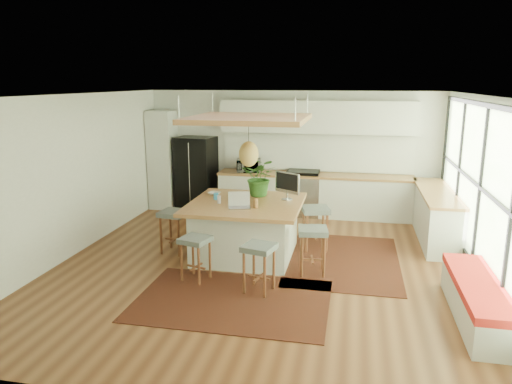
% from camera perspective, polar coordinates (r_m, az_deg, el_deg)
% --- Properties ---
extents(floor, '(7.00, 7.00, 0.00)m').
position_cam_1_polar(floor, '(7.83, 0.70, -8.75)').
color(floor, '#522A17').
rests_on(floor, ground).
extents(ceiling, '(7.00, 7.00, 0.00)m').
position_cam_1_polar(ceiling, '(7.27, 0.76, 11.41)').
color(ceiling, white).
rests_on(ceiling, ground).
extents(wall_back, '(6.50, 0.00, 6.50)m').
position_cam_1_polar(wall_back, '(10.84, 4.25, 4.76)').
color(wall_back, silver).
rests_on(wall_back, ground).
extents(wall_front, '(6.50, 0.00, 6.50)m').
position_cam_1_polar(wall_front, '(4.19, -8.48, -8.95)').
color(wall_front, silver).
rests_on(wall_front, ground).
extents(wall_left, '(0.00, 7.00, 7.00)m').
position_cam_1_polar(wall_left, '(8.65, -20.93, 1.80)').
color(wall_left, silver).
rests_on(wall_left, ground).
extents(wall_right, '(0.00, 7.00, 7.00)m').
position_cam_1_polar(wall_right, '(7.55, 25.75, -0.19)').
color(wall_right, silver).
rests_on(wall_right, ground).
extents(window_wall, '(0.10, 6.20, 2.60)m').
position_cam_1_polar(window_wall, '(7.53, 25.57, 0.19)').
color(window_wall, black).
rests_on(window_wall, wall_right).
extents(pantry, '(0.55, 0.60, 2.25)m').
position_cam_1_polar(pantry, '(11.33, -10.98, 3.76)').
color(pantry, silver).
rests_on(pantry, floor).
extents(back_counter_base, '(4.20, 0.60, 0.88)m').
position_cam_1_polar(back_counter_base, '(10.64, 6.88, -0.45)').
color(back_counter_base, silver).
rests_on(back_counter_base, floor).
extents(back_counter_top, '(4.24, 0.64, 0.05)m').
position_cam_1_polar(back_counter_top, '(10.55, 6.95, 1.98)').
color(back_counter_top, '#915C33').
rests_on(back_counter_top, back_counter_base).
extents(backsplash, '(4.20, 0.02, 0.80)m').
position_cam_1_polar(backsplash, '(10.76, 7.15, 4.63)').
color(backsplash, white).
rests_on(backsplash, wall_back).
extents(upper_cabinets, '(4.20, 0.34, 0.70)m').
position_cam_1_polar(upper_cabinets, '(10.52, 7.20, 8.82)').
color(upper_cabinets, silver).
rests_on(upper_cabinets, wall_back).
extents(range, '(0.76, 0.62, 1.00)m').
position_cam_1_polar(range, '(10.65, 5.55, -0.07)').
color(range, '#A5A5AA').
rests_on(range, floor).
extents(right_counter_base, '(0.60, 2.50, 0.88)m').
position_cam_1_polar(right_counter_base, '(9.59, 20.58, -2.71)').
color(right_counter_base, silver).
rests_on(right_counter_base, floor).
extents(right_counter_top, '(0.64, 2.54, 0.05)m').
position_cam_1_polar(right_counter_top, '(9.49, 20.80, -0.03)').
color(right_counter_top, '#915C33').
rests_on(right_counter_top, right_counter_base).
extents(window_bench, '(0.52, 2.00, 0.50)m').
position_cam_1_polar(window_bench, '(6.70, 24.71, -11.62)').
color(window_bench, silver).
rests_on(window_bench, floor).
extents(ceiling_panel, '(1.86, 1.86, 0.80)m').
position_cam_1_polar(ceiling_panel, '(7.77, -0.88, 6.71)').
color(ceiling_panel, '#915C33').
rests_on(ceiling_panel, ceiling).
extents(rug_near, '(2.60, 1.80, 0.01)m').
position_cam_1_polar(rug_near, '(6.69, -2.83, -12.70)').
color(rug_near, black).
rests_on(rug_near, floor).
extents(rug_right, '(1.80, 2.60, 0.01)m').
position_cam_1_polar(rug_right, '(8.18, 10.33, -7.95)').
color(rug_right, black).
rests_on(rug_right, floor).
extents(fridge, '(0.92, 0.76, 1.67)m').
position_cam_1_polar(fridge, '(11.10, -7.11, 2.67)').
color(fridge, black).
rests_on(fridge, floor).
extents(island, '(1.85, 1.85, 0.93)m').
position_cam_1_polar(island, '(8.14, -1.20, -4.41)').
color(island, '#915C33').
rests_on(island, floor).
extents(stool_near_left, '(0.49, 0.49, 0.67)m').
position_cam_1_polar(stool_near_left, '(7.24, -7.16, -7.72)').
color(stool_near_left, '#505858').
rests_on(stool_near_left, floor).
extents(stool_near_right, '(0.50, 0.50, 0.70)m').
position_cam_1_polar(stool_near_right, '(6.80, 0.37, -9.02)').
color(stool_near_right, '#505858').
rests_on(stool_near_right, floor).
extents(stool_right_front, '(0.49, 0.49, 0.73)m').
position_cam_1_polar(stool_right_front, '(7.46, 6.71, -7.06)').
color(stool_right_front, '#505858').
rests_on(stool_right_front, floor).
extents(stool_right_back, '(0.56, 0.56, 0.77)m').
position_cam_1_polar(stool_right_back, '(8.51, 7.01, -4.50)').
color(stool_right_back, '#505858').
rests_on(stool_right_back, floor).
extents(stool_left_side, '(0.49, 0.49, 0.74)m').
position_cam_1_polar(stool_left_side, '(8.43, -9.66, -4.76)').
color(stool_left_side, '#505858').
rests_on(stool_left_side, floor).
extents(laptop, '(0.44, 0.45, 0.26)m').
position_cam_1_polar(laptop, '(7.64, -1.98, -1.04)').
color(laptop, '#A5A5AA').
rests_on(laptop, island).
extents(monitor, '(0.54, 0.44, 0.48)m').
position_cam_1_polar(monitor, '(8.15, 3.72, 0.85)').
color(monitor, '#A5A5AA').
rests_on(monitor, island).
extents(microwave, '(0.58, 0.39, 0.36)m').
position_cam_1_polar(microwave, '(10.69, -0.87, 3.34)').
color(microwave, '#A5A5AA').
rests_on(microwave, back_counter_top).
extents(island_plant, '(0.63, 0.69, 0.53)m').
position_cam_1_polar(island_plant, '(8.42, 0.51, 1.30)').
color(island_plant, '#1E4C19').
rests_on(island_plant, island).
extents(island_bowl, '(0.27, 0.27, 0.05)m').
position_cam_1_polar(island_bowl, '(8.56, -4.95, -0.17)').
color(island_bowl, white).
rests_on(island_bowl, island).
extents(island_bottle_0, '(0.07, 0.07, 0.19)m').
position_cam_1_polar(island_bottle_0, '(8.22, -4.81, -0.24)').
color(island_bottle_0, '#39A2E5').
rests_on(island_bottle_0, island).
extents(island_bottle_1, '(0.07, 0.07, 0.19)m').
position_cam_1_polar(island_bottle_1, '(7.95, -4.28, -0.69)').
color(island_bottle_1, white).
rests_on(island_bottle_1, island).
extents(island_bottle_2, '(0.07, 0.07, 0.19)m').
position_cam_1_polar(island_bottle_2, '(7.66, 0.10, -1.19)').
color(island_bottle_2, brown).
rests_on(island_bottle_2, island).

